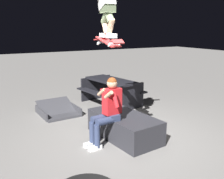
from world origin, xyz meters
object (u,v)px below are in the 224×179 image
kicker_ramp (58,112)px  person_sitting_on_ledge (107,108)px  ledge_box_main (124,126)px  skater_airborne (106,3)px  skateboard (108,42)px  picnic_table_back (111,88)px

kicker_ramp → person_sitting_on_ledge: bearing=-172.3°
ledge_box_main → skater_airborne: size_ratio=1.44×
person_sitting_on_ledge → skateboard: 1.25m
person_sitting_on_ledge → skateboard: size_ratio=1.28×
person_sitting_on_ledge → skateboard: (0.12, -0.08, 1.24)m
picnic_table_back → skater_airborne: bearing=149.3°
skater_airborne → picnic_table_back: bearing=-30.7°
ledge_box_main → skater_airborne: 2.45m
skateboard → picnic_table_back: bearing=-30.2°
picnic_table_back → person_sitting_on_ledge: bearing=149.7°
ledge_box_main → picnic_table_back: (2.25, -0.93, 0.26)m
person_sitting_on_ledge → picnic_table_back: 2.74m
skater_airborne → picnic_table_back: size_ratio=0.59×
person_sitting_on_ledge → skater_airborne: bearing=-25.0°
skater_airborne → kicker_ramp: skater_airborne is taller
skater_airborne → ledge_box_main: bearing=-100.8°
skater_airborne → picnic_table_back: skater_airborne is taller
ledge_box_main → picnic_table_back: picnic_table_back is taller
skateboard → picnic_table_back: 2.98m
person_sitting_on_ledge → skateboard: skateboard is taller
skater_airborne → kicker_ramp: bearing=10.7°
picnic_table_back → skateboard: bearing=149.8°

